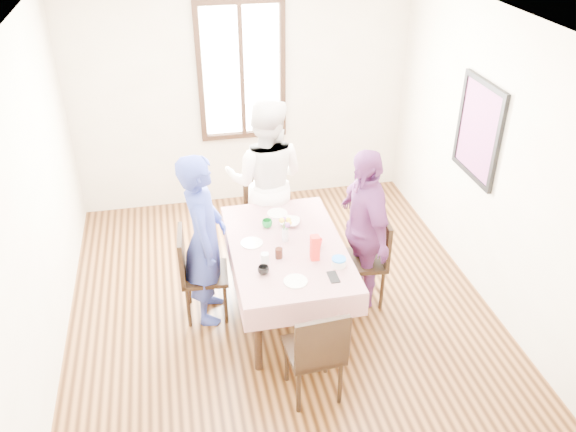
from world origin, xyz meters
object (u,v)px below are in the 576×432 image
object	(u,v)px
chair_right	(362,260)
chair_far	(267,217)
dining_table	(287,280)
person_left	(204,240)
person_right	(363,229)
chair_near	(314,350)
person_far	(267,182)
chair_left	(205,274)

from	to	relation	value
chair_right	chair_far	distance (m)	1.23
dining_table	chair_right	xyz separation A→B (m)	(0.75, 0.05, 0.08)
person_left	person_right	distance (m)	1.46
chair_near	chair_far	bearing A→B (deg)	86.14
chair_far	chair_right	bearing A→B (deg)	122.01
person_left	person_far	distance (m)	1.13
chair_right	dining_table	bearing A→B (deg)	99.60
chair_right	chair_near	size ratio (longest dim) A/B	1.00
person_far	person_right	bearing A→B (deg)	145.41
dining_table	chair_right	world-z (taller)	chair_right
dining_table	chair_left	world-z (taller)	chair_left
person_right	chair_left	bearing A→B (deg)	-97.90
chair_far	person_left	xyz separation A→B (m)	(-0.73, -0.88, 0.38)
chair_right	chair_near	xyz separation A→B (m)	(-0.75, -1.07, 0.00)
person_left	person_far	bearing A→B (deg)	-33.41
person_left	person_far	size ratio (longest dim) A/B	0.94
chair_right	chair_near	distance (m)	1.30
person_left	person_right	xyz separation A→B (m)	(1.45, -0.09, -0.02)
dining_table	person_right	bearing A→B (deg)	3.66
person_far	person_left	bearing A→B (deg)	68.20
chair_left	chair_far	world-z (taller)	same
person_right	dining_table	bearing A→B (deg)	-90.62
chair_far	chair_near	size ratio (longest dim) A/B	1.00
dining_table	chair_far	bearing A→B (deg)	90.00
chair_near	person_right	distance (m)	1.34
chair_near	person_far	world-z (taller)	person_far
chair_far	chair_near	xyz separation A→B (m)	(0.00, -2.05, 0.00)
chair_near	chair_right	bearing A→B (deg)	51.23
chair_far	chair_near	world-z (taller)	same
person_far	person_right	distance (m)	1.21
chair_left	chair_right	world-z (taller)	same
chair_far	person_far	world-z (taller)	person_far
chair_far	person_far	size ratio (longest dim) A/B	0.51
chair_left	chair_far	size ratio (longest dim) A/B	1.00
chair_near	person_right	size ratio (longest dim) A/B	0.56
chair_left	chair_near	xyz separation A→B (m)	(0.75, -1.16, 0.00)
chair_left	person_left	world-z (taller)	person_left
person_left	chair_near	bearing A→B (deg)	-141.38
chair_far	person_left	world-z (taller)	person_left
dining_table	chair_right	bearing A→B (deg)	3.57
person_left	chair_left	bearing A→B (deg)	96.62
person_left	chair_far	bearing A→B (deg)	-32.81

